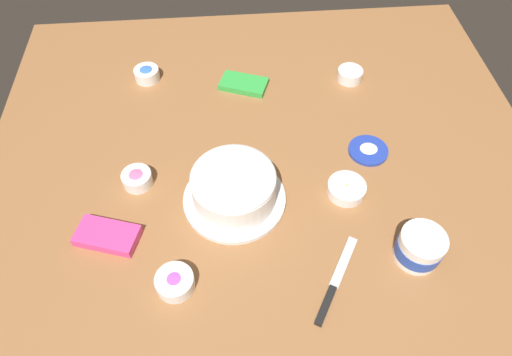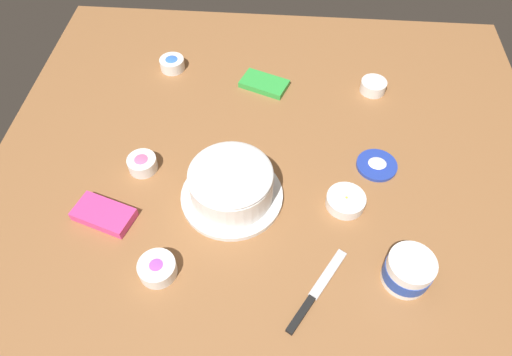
{
  "view_description": "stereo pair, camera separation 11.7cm",
  "coord_description": "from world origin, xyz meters",
  "px_view_note": "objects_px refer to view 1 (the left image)",
  "views": [
    {
      "loc": [
        -0.09,
        -0.73,
        0.97
      ],
      "look_at": [
        -0.03,
        -0.02,
        0.04
      ],
      "focal_mm": 31.85,
      "sensor_mm": 36.0,
      "label": 1
    },
    {
      "loc": [
        0.02,
        -0.73,
        0.97
      ],
      "look_at": [
        -0.03,
        -0.02,
        0.04
      ],
      "focal_mm": 31.85,
      "sensor_mm": 36.0,
      "label": 2
    }
  ],
  "objects_px": {
    "sprinkle_bowl_rainbow": "(175,282)",
    "candy_box_lower": "(244,84)",
    "frosted_cake": "(234,188)",
    "sprinkle_bowl_pink": "(137,178)",
    "frosting_tub": "(420,247)",
    "spreading_knife": "(333,287)",
    "sprinkle_bowl_blue": "(147,74)",
    "candy_box_upper": "(107,236)",
    "sprinkle_bowl_yellow": "(346,189)",
    "frosting_tub_lid": "(368,150)",
    "sprinkle_bowl_green": "(350,74)"
  },
  "relations": [
    {
      "from": "sprinkle_bowl_rainbow",
      "to": "candy_box_lower",
      "type": "xyz_separation_m",
      "value": [
        0.2,
        0.66,
        -0.01
      ]
    },
    {
      "from": "frosted_cake",
      "to": "sprinkle_bowl_pink",
      "type": "distance_m",
      "value": 0.27
    },
    {
      "from": "frosting_tub",
      "to": "spreading_knife",
      "type": "bearing_deg",
      "value": -162.79
    },
    {
      "from": "candy_box_lower",
      "to": "sprinkle_bowl_rainbow",
      "type": "bearing_deg",
      "value": -86.02
    },
    {
      "from": "frosted_cake",
      "to": "sprinkle_bowl_rainbow",
      "type": "bearing_deg",
      "value": -123.09
    },
    {
      "from": "frosting_tub",
      "to": "sprinkle_bowl_blue",
      "type": "xyz_separation_m",
      "value": [
        -0.67,
        0.69,
        -0.02
      ]
    },
    {
      "from": "candy_box_upper",
      "to": "sprinkle_bowl_yellow",
      "type": "bearing_deg",
      "value": 26.07
    },
    {
      "from": "frosting_tub",
      "to": "sprinkle_bowl_rainbow",
      "type": "distance_m",
      "value": 0.56
    },
    {
      "from": "sprinkle_bowl_yellow",
      "to": "sprinkle_bowl_rainbow",
      "type": "xyz_separation_m",
      "value": [
        -0.44,
        -0.22,
        0.0
      ]
    },
    {
      "from": "sprinkle_bowl_pink",
      "to": "sprinkle_bowl_yellow",
      "type": "xyz_separation_m",
      "value": [
        0.54,
        -0.08,
        -0.0
      ]
    },
    {
      "from": "frosting_tub_lid",
      "to": "candy_box_lower",
      "type": "xyz_separation_m",
      "value": [
        -0.33,
        0.3,
        0.0
      ]
    },
    {
      "from": "frosting_tub_lid",
      "to": "sprinkle_bowl_yellow",
      "type": "distance_m",
      "value": 0.16
    },
    {
      "from": "frosted_cake",
      "to": "sprinkle_bowl_green",
      "type": "height_order",
      "value": "frosted_cake"
    },
    {
      "from": "frosted_cake",
      "to": "frosting_tub_lid",
      "type": "bearing_deg",
      "value": 19.35
    },
    {
      "from": "sprinkle_bowl_rainbow",
      "to": "candy_box_lower",
      "type": "bearing_deg",
      "value": 73.22
    },
    {
      "from": "frosting_tub_lid",
      "to": "sprinkle_bowl_blue",
      "type": "distance_m",
      "value": 0.73
    },
    {
      "from": "sprinkle_bowl_yellow",
      "to": "sprinkle_bowl_blue",
      "type": "bearing_deg",
      "value": 137.41
    },
    {
      "from": "frosted_cake",
      "to": "frosting_tub_lid",
      "type": "relative_size",
      "value": 2.38
    },
    {
      "from": "frosting_tub_lid",
      "to": "candy_box_upper",
      "type": "xyz_separation_m",
      "value": [
        -0.69,
        -0.22,
        0.01
      ]
    },
    {
      "from": "sprinkle_bowl_rainbow",
      "to": "candy_box_upper",
      "type": "distance_m",
      "value": 0.22
    },
    {
      "from": "spreading_knife",
      "to": "candy_box_upper",
      "type": "height_order",
      "value": "candy_box_upper"
    },
    {
      "from": "spreading_knife",
      "to": "sprinkle_bowl_rainbow",
      "type": "height_order",
      "value": "sprinkle_bowl_rainbow"
    },
    {
      "from": "frosted_cake",
      "to": "candy_box_upper",
      "type": "distance_m",
      "value": 0.33
    },
    {
      "from": "frosting_tub",
      "to": "sprinkle_bowl_yellow",
      "type": "xyz_separation_m",
      "value": [
        -0.13,
        0.2,
        -0.03
      ]
    },
    {
      "from": "sprinkle_bowl_yellow",
      "to": "sprinkle_bowl_green",
      "type": "height_order",
      "value": "sprinkle_bowl_green"
    },
    {
      "from": "frosting_tub_lid",
      "to": "sprinkle_bowl_green",
      "type": "xyz_separation_m",
      "value": [
        0.01,
        0.31,
        0.01
      ]
    },
    {
      "from": "sprinkle_bowl_pink",
      "to": "frosting_tub",
      "type": "bearing_deg",
      "value": -22.18
    },
    {
      "from": "sprinkle_bowl_pink",
      "to": "sprinkle_bowl_rainbow",
      "type": "bearing_deg",
      "value": -70.72
    },
    {
      "from": "sprinkle_bowl_green",
      "to": "sprinkle_bowl_blue",
      "type": "bearing_deg",
      "value": 174.97
    },
    {
      "from": "frosting_tub",
      "to": "candy_box_upper",
      "type": "relative_size",
      "value": 0.73
    },
    {
      "from": "frosted_cake",
      "to": "sprinkle_bowl_green",
      "type": "distance_m",
      "value": 0.59
    },
    {
      "from": "frosting_tub",
      "to": "sprinkle_bowl_pink",
      "type": "bearing_deg",
      "value": 157.82
    },
    {
      "from": "candy_box_upper",
      "to": "frosted_cake",
      "type": "bearing_deg",
      "value": 33.22
    },
    {
      "from": "candy_box_upper",
      "to": "sprinkle_bowl_rainbow",
      "type": "bearing_deg",
      "value": -21.82
    },
    {
      "from": "sprinkle_bowl_rainbow",
      "to": "frosted_cake",
      "type": "bearing_deg",
      "value": 56.91
    },
    {
      "from": "spreading_knife",
      "to": "sprinkle_bowl_green",
      "type": "bearing_deg",
      "value": 75.18
    },
    {
      "from": "sprinkle_bowl_green",
      "to": "candy_box_upper",
      "type": "distance_m",
      "value": 0.88
    },
    {
      "from": "frosting_tub_lid",
      "to": "sprinkle_bowl_yellow",
      "type": "relative_size",
      "value": 1.11
    },
    {
      "from": "frosting_tub",
      "to": "frosting_tub_lid",
      "type": "distance_m",
      "value": 0.33
    },
    {
      "from": "sprinkle_bowl_yellow",
      "to": "sprinkle_bowl_rainbow",
      "type": "relative_size",
      "value": 1.14
    },
    {
      "from": "frosting_tub",
      "to": "sprinkle_bowl_green",
      "type": "bearing_deg",
      "value": 92.1
    },
    {
      "from": "frosting_tub",
      "to": "frosting_tub_lid",
      "type": "xyz_separation_m",
      "value": [
        -0.04,
        0.33,
        -0.04
      ]
    },
    {
      "from": "spreading_knife",
      "to": "sprinkle_bowl_yellow",
      "type": "xyz_separation_m",
      "value": [
        0.08,
        0.26,
        0.01
      ]
    },
    {
      "from": "sprinkle_bowl_green",
      "to": "sprinkle_bowl_pink",
      "type": "bearing_deg",
      "value": -150.52
    },
    {
      "from": "candy_box_lower",
      "to": "candy_box_upper",
      "type": "bearing_deg",
      "value": -104.19
    },
    {
      "from": "sprinkle_bowl_pink",
      "to": "sprinkle_bowl_blue",
      "type": "distance_m",
      "value": 0.42
    },
    {
      "from": "sprinkle_bowl_blue",
      "to": "spreading_knife",
      "type": "bearing_deg",
      "value": -58.81
    },
    {
      "from": "spreading_knife",
      "to": "sprinkle_bowl_blue",
      "type": "xyz_separation_m",
      "value": [
        -0.46,
        0.76,
        0.02
      ]
    },
    {
      "from": "frosting_tub_lid",
      "to": "sprinkle_bowl_rainbow",
      "type": "distance_m",
      "value": 0.64
    },
    {
      "from": "frosted_cake",
      "to": "spreading_knife",
      "type": "distance_m",
      "value": 0.34
    }
  ]
}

